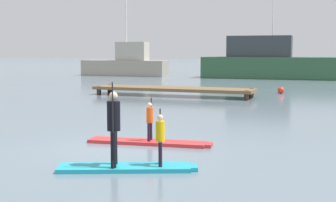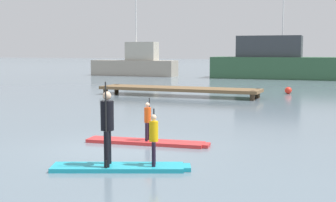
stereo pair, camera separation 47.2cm
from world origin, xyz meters
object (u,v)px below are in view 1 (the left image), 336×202
object	(u,v)px
paddler_child_solo	(150,119)
mooring_buoy_near	(281,90)
fishing_boat_green_midground	(126,64)
paddler_child_front	(160,137)
paddleboard_near	(149,142)
paddleboard_far	(127,168)
fishing_boat_white_large	(268,62)
paddler_adult	(114,123)

from	to	relation	value
paddler_child_solo	mooring_buoy_near	world-z (taller)	paddler_child_solo
paddler_child_solo	fishing_boat_green_midground	world-z (taller)	fishing_boat_green_midground
paddler_child_front	paddleboard_near	bearing A→B (deg)	117.33
paddler_child_front	paddleboard_far	bearing A→B (deg)	-157.37
paddleboard_near	fishing_boat_white_large	xyz separation A→B (m)	(-1.44, 33.44, 1.52)
paddler_child_solo	mooring_buoy_near	xyz separation A→B (m)	(1.71, 17.69, -0.52)
paddler_child_front	fishing_boat_white_large	world-z (taller)	fishing_boat_white_large
paddleboard_far	fishing_boat_green_midground	world-z (taller)	fishing_boat_green_midground
paddleboard_far	paddler_adult	size ratio (longest dim) A/B	1.64
paddler_child_front	mooring_buoy_near	distance (m)	20.39
paddler_child_front	mooring_buoy_near	size ratio (longest dim) A/B	3.00
paddleboard_far	paddler_child_front	distance (m)	1.06
paddler_adult	paddleboard_far	bearing A→B (deg)	22.98
paddler_child_solo	fishing_boat_white_large	size ratio (longest dim) A/B	0.10
paddleboard_far	paddler_child_front	size ratio (longest dim) A/B	2.46
paddler_adult	fishing_boat_white_large	xyz separation A→B (m)	(-1.83, 36.53, 0.47)
fishing_boat_green_midground	paddleboard_far	bearing A→B (deg)	-64.68
paddler_child_solo	paddleboard_far	world-z (taller)	paddler_child_solo
paddleboard_near	paddleboard_far	size ratio (longest dim) A/B	1.16
paddler_child_solo	fishing_boat_green_midground	bearing A→B (deg)	116.38
paddler_child_front	paddler_child_solo	bearing A→B (deg)	117.01
paddleboard_near	fishing_boat_green_midground	size ratio (longest dim) A/B	0.40
paddleboard_near	paddler_child_front	xyz separation A→B (m)	(1.38, -2.67, 0.73)
fishing_boat_green_midground	paddler_child_solo	bearing A→B (deg)	-63.62
fishing_boat_white_large	mooring_buoy_near	world-z (taller)	fishing_boat_white_large
fishing_boat_green_midground	mooring_buoy_near	xyz separation A→B (m)	(17.88, -14.91, -1.02)
paddler_child_solo	fishing_boat_green_midground	xyz separation A→B (m)	(-16.17, 32.60, 0.51)
fishing_boat_white_large	fishing_boat_green_midground	world-z (taller)	fishing_boat_white_large
fishing_boat_white_large	fishing_boat_green_midground	distance (m)	14.75
paddler_child_solo	paddler_adult	size ratio (longest dim) A/B	0.64
paddleboard_near	fishing_boat_green_midground	bearing A→B (deg)	116.36
fishing_boat_white_large	paddleboard_near	bearing A→B (deg)	-87.54
paddleboard_near	paddler_child_solo	size ratio (longest dim) A/B	2.98
paddler_child_solo	paddler_adult	world-z (taller)	paddler_adult
paddler_adult	mooring_buoy_near	bearing A→B (deg)	86.35
paddler_child_solo	paddleboard_far	size ratio (longest dim) A/B	0.39
paddleboard_far	paddler_adult	distance (m)	1.09
fishing_boat_green_midground	mooring_buoy_near	size ratio (longest dim) A/B	21.30
fishing_boat_green_midground	mooring_buoy_near	world-z (taller)	fishing_boat_green_midground
paddler_child_front	paddler_adult	bearing A→B (deg)	-157.27
fishing_boat_white_large	fishing_boat_green_midground	bearing A→B (deg)	-176.78
paddler_child_front	fishing_boat_green_midground	world-z (taller)	fishing_boat_green_midground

